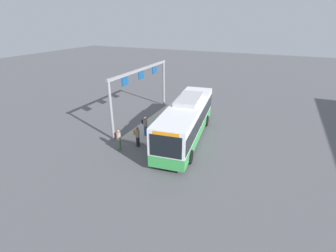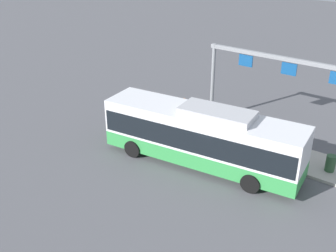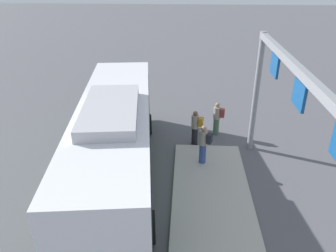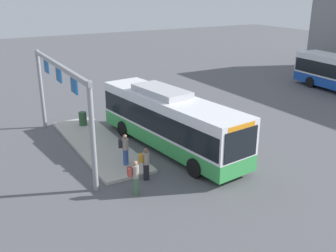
# 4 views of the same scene
# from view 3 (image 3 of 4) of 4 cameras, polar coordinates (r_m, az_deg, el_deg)

# --- Properties ---
(ground_plane) EXTENTS (120.00, 120.00, 0.00)m
(ground_plane) POSITION_cam_3_polar(r_m,az_deg,el_deg) (13.30, -8.44, -8.84)
(ground_plane) COLOR #56565B
(platform_curb) EXTENTS (10.00, 2.80, 0.16)m
(platform_curb) POSITION_cam_3_polar(r_m,az_deg,el_deg) (11.11, 8.00, -16.55)
(platform_curb) COLOR #B2ADA3
(platform_curb) RESTS_ON ground
(bus_main) EXTENTS (11.23, 3.78, 3.46)m
(bus_main) POSITION_cam_3_polar(r_m,az_deg,el_deg) (12.34, -8.99, -1.96)
(bus_main) COLOR green
(bus_main) RESTS_ON ground
(person_boarding) EXTENTS (0.44, 0.59, 1.67)m
(person_boarding) POSITION_cam_3_polar(r_m,az_deg,el_deg) (15.07, 4.78, -0.19)
(person_boarding) COLOR black
(person_boarding) RESTS_ON ground
(person_waiting_near) EXTENTS (0.42, 0.58, 1.67)m
(person_waiting_near) POSITION_cam_3_polar(r_m,az_deg,el_deg) (16.08, 8.48, 1.38)
(person_waiting_near) COLOR #476B4C
(person_waiting_near) RESTS_ON ground
(person_waiting_mid) EXTENTS (0.49, 0.60, 1.67)m
(person_waiting_mid) POSITION_cam_3_polar(r_m,az_deg,el_deg) (13.42, 6.17, -3.03)
(person_waiting_mid) COLOR #334C8C
(person_waiting_mid) RESTS_ON platform_curb
(platform_sign_gantry) EXTENTS (10.40, 0.24, 5.20)m
(platform_sign_gantry) POSITION_cam_3_polar(r_m,az_deg,el_deg) (9.58, 20.97, 1.20)
(platform_sign_gantry) COLOR gray
(platform_sign_gantry) RESTS_ON ground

